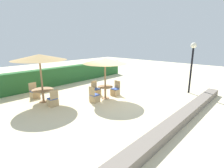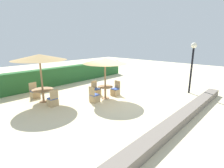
{
  "view_description": "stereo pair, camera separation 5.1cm",
  "coord_description": "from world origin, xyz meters",
  "px_view_note": "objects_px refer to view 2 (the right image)",
  "views": [
    {
      "loc": [
        -7.51,
        -6.25,
        3.44
      ],
      "look_at": [
        0.0,
        0.6,
        0.9
      ],
      "focal_mm": 28.0,
      "sensor_mm": 36.0,
      "label": 1
    },
    {
      "loc": [
        -7.48,
        -6.28,
        3.44
      ],
      "look_at": [
        0.0,
        0.6,
        0.9
      ],
      "focal_mm": 28.0,
      "sensor_mm": 36.0,
      "label": 2
    }
  ],
  "objects_px": {
    "patio_chair_center_west": "(94,98)",
    "patio_chair_back_left_south": "(53,101)",
    "parasol_back_left": "(39,57)",
    "round_table_center": "(105,90)",
    "patio_chair_back_left_north": "(35,94)",
    "patio_chair_center_east": "(115,91)",
    "patio_chair_center_north": "(96,91)",
    "parasol_center": "(105,61)",
    "round_table_back_left": "(43,92)",
    "lamp_post": "(193,58)"
  },
  "relations": [
    {
      "from": "patio_chair_center_east",
      "to": "round_table_back_left",
      "type": "bearing_deg",
      "value": 59.18
    },
    {
      "from": "lamp_post",
      "to": "round_table_center",
      "type": "height_order",
      "value": "lamp_post"
    },
    {
      "from": "patio_chair_back_left_south",
      "to": "patio_chair_center_west",
      "type": "distance_m",
      "value": 2.27
    },
    {
      "from": "patio_chair_center_west",
      "to": "patio_chair_center_east",
      "type": "xyz_separation_m",
      "value": [
        1.78,
        -0.04,
        0.0
      ]
    },
    {
      "from": "parasol_back_left",
      "to": "patio_chair_back_left_north",
      "type": "relative_size",
      "value": 3.13
    },
    {
      "from": "round_table_back_left",
      "to": "patio_chair_back_left_south",
      "type": "height_order",
      "value": "patio_chair_back_left_south"
    },
    {
      "from": "patio_chair_back_left_south",
      "to": "patio_chair_center_west",
      "type": "xyz_separation_m",
      "value": [
        1.94,
        -1.17,
        0.0
      ]
    },
    {
      "from": "patio_chair_back_left_north",
      "to": "patio_chair_back_left_south",
      "type": "bearing_deg",
      "value": 90.86
    },
    {
      "from": "parasol_center",
      "to": "parasol_back_left",
      "type": "bearing_deg",
      "value": 142.4
    },
    {
      "from": "round_table_back_left",
      "to": "patio_chair_center_north",
      "type": "distance_m",
      "value": 3.2
    },
    {
      "from": "round_table_back_left",
      "to": "patio_chair_back_left_south",
      "type": "distance_m",
      "value": 1.08
    },
    {
      "from": "round_table_back_left",
      "to": "round_table_center",
      "type": "height_order",
      "value": "round_table_center"
    },
    {
      "from": "parasol_center",
      "to": "round_table_center",
      "type": "bearing_deg",
      "value": -53.13
    },
    {
      "from": "patio_chair_center_west",
      "to": "patio_chair_center_east",
      "type": "height_order",
      "value": "same"
    },
    {
      "from": "patio_chair_center_west",
      "to": "patio_chair_center_east",
      "type": "distance_m",
      "value": 1.78
    },
    {
      "from": "lamp_post",
      "to": "patio_chair_back_left_south",
      "type": "distance_m",
      "value": 8.97
    },
    {
      "from": "lamp_post",
      "to": "patio_chair_center_west",
      "type": "height_order",
      "value": "lamp_post"
    },
    {
      "from": "patio_chair_center_west",
      "to": "patio_chair_center_east",
      "type": "bearing_deg",
      "value": 88.79
    },
    {
      "from": "patio_chair_back_left_north",
      "to": "patio_chair_center_west",
      "type": "xyz_separation_m",
      "value": [
        1.97,
        -3.28,
        0.0
      ]
    },
    {
      "from": "patio_chair_center_west",
      "to": "patio_chair_center_east",
      "type": "relative_size",
      "value": 1.0
    },
    {
      "from": "round_table_back_left",
      "to": "patio_chair_center_east",
      "type": "relative_size",
      "value": 1.27
    },
    {
      "from": "lamp_post",
      "to": "patio_chair_center_west",
      "type": "bearing_deg",
      "value": 148.69
    },
    {
      "from": "parasol_center",
      "to": "patio_chair_center_east",
      "type": "xyz_separation_m",
      "value": [
        0.89,
        -0.04,
        -2.02
      ]
    },
    {
      "from": "round_table_back_left",
      "to": "patio_chair_center_west",
      "type": "height_order",
      "value": "patio_chair_center_west"
    },
    {
      "from": "patio_chair_back_left_south",
      "to": "patio_chair_center_east",
      "type": "xyz_separation_m",
      "value": [
        3.72,
        -1.21,
        0.0
      ]
    },
    {
      "from": "parasol_back_left",
      "to": "patio_chair_center_east",
      "type": "relative_size",
      "value": 3.13
    },
    {
      "from": "lamp_post",
      "to": "patio_chair_back_left_south",
      "type": "height_order",
      "value": "lamp_post"
    },
    {
      "from": "round_table_back_left",
      "to": "patio_chair_center_east",
      "type": "height_order",
      "value": "patio_chair_center_east"
    },
    {
      "from": "patio_chair_center_west",
      "to": "patio_chair_back_left_south",
      "type": "bearing_deg",
      "value": -121.06
    },
    {
      "from": "lamp_post",
      "to": "patio_chair_back_left_south",
      "type": "xyz_separation_m",
      "value": [
        -7.46,
        4.53,
        -2.09
      ]
    },
    {
      "from": "patio_chair_back_left_north",
      "to": "parasol_center",
      "type": "relative_size",
      "value": 0.36
    },
    {
      "from": "patio_chair_back_left_south",
      "to": "round_table_center",
      "type": "height_order",
      "value": "patio_chair_back_left_south"
    },
    {
      "from": "patio_chair_center_east",
      "to": "patio_chair_back_left_north",
      "type": "bearing_deg",
      "value": 48.52
    },
    {
      "from": "lamp_post",
      "to": "patio_chair_back_left_south",
      "type": "bearing_deg",
      "value": 148.75
    },
    {
      "from": "parasol_center",
      "to": "patio_chair_center_west",
      "type": "distance_m",
      "value": 2.21
    },
    {
      "from": "parasol_back_left",
      "to": "round_table_back_left",
      "type": "height_order",
      "value": "parasol_back_left"
    },
    {
      "from": "patio_chair_back_left_south",
      "to": "lamp_post",
      "type": "bearing_deg",
      "value": -31.25
    },
    {
      "from": "round_table_back_left",
      "to": "patio_chair_center_west",
      "type": "xyz_separation_m",
      "value": [
        1.96,
        -2.19,
        -0.34
      ]
    },
    {
      "from": "round_table_center",
      "to": "parasol_back_left",
      "type": "bearing_deg",
      "value": 142.4
    },
    {
      "from": "round_table_center",
      "to": "patio_chair_center_north",
      "type": "bearing_deg",
      "value": 87.41
    },
    {
      "from": "round_table_back_left",
      "to": "patio_chair_center_east",
      "type": "xyz_separation_m",
      "value": [
        3.74,
        -2.23,
        -0.34
      ]
    },
    {
      "from": "patio_chair_back_left_south",
      "to": "round_table_center",
      "type": "relative_size",
      "value": 1.03
    },
    {
      "from": "patio_chair_back_left_north",
      "to": "round_table_center",
      "type": "bearing_deg",
      "value": 131.1
    },
    {
      "from": "parasol_back_left",
      "to": "round_table_back_left",
      "type": "bearing_deg",
      "value": 135.0
    },
    {
      "from": "parasol_center",
      "to": "patio_chair_center_east",
      "type": "relative_size",
      "value": 2.75
    },
    {
      "from": "round_table_center",
      "to": "patio_chair_center_north",
      "type": "xyz_separation_m",
      "value": [
        0.04,
        0.88,
        -0.29
      ]
    },
    {
      "from": "parasol_back_left",
      "to": "round_table_center",
      "type": "bearing_deg",
      "value": -37.6
    },
    {
      "from": "lamp_post",
      "to": "patio_chair_back_left_north",
      "type": "height_order",
      "value": "lamp_post"
    },
    {
      "from": "patio_chair_back_left_south",
      "to": "round_table_center",
      "type": "xyz_separation_m",
      "value": [
        2.83,
        -1.17,
        0.29
      ]
    },
    {
      "from": "parasol_center",
      "to": "patio_chair_center_west",
      "type": "relative_size",
      "value": 2.75
    }
  ]
}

